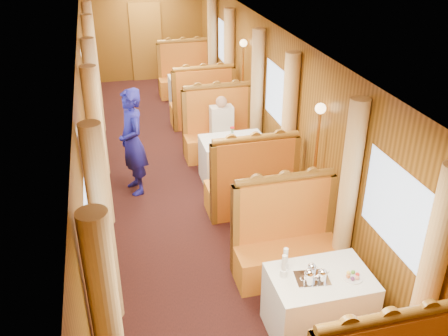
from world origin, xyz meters
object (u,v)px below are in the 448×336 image
object	(u,v)px
banquette_mid_fwd	(251,187)
teapot_right	(322,277)
steward	(133,142)
passenger	(222,122)
teapot_back	(311,271)
fruit_plate	(353,277)
banquette_near_aft	(285,245)
banquette_far_aft	(186,78)
table_far	(194,93)
tea_tray	(312,278)
rose_vase_far	(192,69)
table_mid	(233,160)
banquette_mid_aft	(219,134)
table_near	(318,304)
teapot_left	(309,279)
banquette_far_fwd	(203,106)
rose_vase_mid	(232,131)

from	to	relation	value
banquette_mid_fwd	teapot_right	distance (m)	2.60
steward	passenger	world-z (taller)	steward
teapot_back	fruit_plate	distance (m)	0.42
banquette_near_aft	banquette_far_aft	size ratio (longest dim) A/B	1.00
table_far	passenger	xyz separation A→B (m)	(-0.00, -2.70, 0.37)
table_far	tea_tray	size ratio (longest dim) A/B	3.09
rose_vase_far	banquette_mid_fwd	bearing A→B (deg)	-89.76
table_mid	banquette_near_aft	bearing A→B (deg)	-90.00
tea_tray	teapot_right	distance (m)	0.11
banquette_near_aft	table_far	xyz separation A→B (m)	(0.00, 5.99, -0.05)
banquette_mid_aft	tea_tray	distance (m)	4.54
banquette_mid_fwd	table_far	distance (m)	4.51
banquette_far_aft	teapot_right	xyz separation A→B (m)	(-0.04, -8.10, 0.39)
table_near	table_mid	size ratio (longest dim) A/B	1.00
banquette_mid_fwd	passenger	world-z (taller)	banquette_mid_fwd
table_near	banquette_far_aft	world-z (taller)	banquette_far_aft
banquette_far_aft	teapot_back	distance (m)	8.00
tea_tray	teapot_left	distance (m)	0.11
teapot_left	fruit_plate	world-z (taller)	teapot_left
teapot_back	tea_tray	bearing A→B (deg)	-116.83
teapot_back	table_mid	bearing A→B (deg)	70.95
banquette_mid_fwd	passenger	bearing A→B (deg)	90.00
teapot_back	fruit_plate	xyz separation A→B (m)	(0.40, -0.13, -0.04)
banquette_far_fwd	teapot_back	xyz separation A→B (m)	(-0.11, -5.96, 0.39)
table_far	teapot_back	distance (m)	6.99
table_far	fruit_plate	distance (m)	7.12
rose_vase_mid	rose_vase_far	bearing A→B (deg)	89.80
banquette_mid_aft	table_near	bearing A→B (deg)	-90.00
tea_tray	teapot_back	bearing A→B (deg)	80.47
teapot_right	rose_vase_mid	xyz separation A→B (m)	(0.01, 3.56, 0.12)
banquette_near_aft	banquette_far_fwd	size ratio (longest dim) A/B	1.00
rose_vase_mid	passenger	distance (m)	0.84
teapot_left	rose_vase_far	distance (m)	7.08
teapot_left	tea_tray	bearing A→B (deg)	50.76
table_near	table_mid	xyz separation A→B (m)	(0.00, 3.50, 0.00)
table_near	table_mid	world-z (taller)	same
banquette_mid_fwd	banquette_far_aft	world-z (taller)	same
banquette_near_aft	teapot_back	world-z (taller)	banquette_near_aft
banquette_mid_fwd	banquette_far_fwd	world-z (taller)	same
tea_tray	rose_vase_mid	distance (m)	3.49
table_far	teapot_right	xyz separation A→B (m)	(-0.04, -7.08, 0.44)
banquette_near_aft	banquette_mid_aft	bearing A→B (deg)	90.00
rose_vase_far	banquette_near_aft	bearing A→B (deg)	-89.82
banquette_mid_aft	teapot_back	distance (m)	4.50
table_mid	passenger	bearing A→B (deg)	90.00
banquette_mid_aft	passenger	size ratio (longest dim) A/B	1.76
table_mid	banquette_far_fwd	size ratio (longest dim) A/B	0.78
table_near	tea_tray	world-z (taller)	tea_tray
passenger	banquette_near_aft	bearing A→B (deg)	-90.00
table_mid	rose_vase_far	distance (m)	3.54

